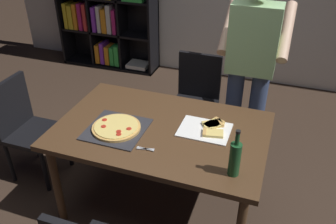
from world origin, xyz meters
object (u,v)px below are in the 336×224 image
chair_left_end (25,124)px  kitchen_scissors (135,147)px  dining_table (161,137)px  pepperoni_pizza_on_tray (116,128)px  person_serving_pizza (251,65)px  wine_bottle (235,158)px  chair_far_side (196,95)px  bookshelf (104,1)px

chair_left_end → kitchen_scissors: size_ratio=4.60×
kitchen_scissors → chair_left_end: bearing=166.7°
dining_table → pepperoni_pizza_on_tray: pepperoni_pizza_on_tray is taller
person_serving_pizza → pepperoni_pizza_on_tray: 1.21m
chair_left_end → wine_bottle: size_ratio=2.85×
chair_far_side → wine_bottle: wine_bottle is taller
chair_left_end → person_serving_pizza: (1.74, 0.75, 0.49)m
bookshelf → pepperoni_pizza_on_tray: (1.42, -2.51, -0.16)m
wine_bottle → person_serving_pizza: bearing=94.2°
person_serving_pizza → kitchen_scissors: 1.21m
person_serving_pizza → dining_table: bearing=-123.5°
kitchen_scissors → bookshelf: bearing=121.6°
dining_table → chair_far_side: size_ratio=1.68×
dining_table → kitchen_scissors: bearing=-106.4°
person_serving_pizza → wine_bottle: person_serving_pizza is taller
dining_table → chair_left_end: 1.25m
chair_left_end → person_serving_pizza: 1.96m
wine_bottle → kitchen_scissors: size_ratio=1.61×
chair_far_side → wine_bottle: 1.45m
chair_far_side → pepperoni_pizza_on_tray: chair_far_side is taller
dining_table → person_serving_pizza: person_serving_pizza is taller
dining_table → bookshelf: (-1.71, 2.38, 0.25)m
dining_table → chair_left_end: (-1.24, 0.00, -0.16)m
chair_left_end → person_serving_pizza: bearing=23.5°
chair_left_end → bookshelf: bearing=101.2°
kitchen_scissors → chair_far_side: bearing=86.3°
dining_table → person_serving_pizza: bearing=56.5°
bookshelf → wine_bottle: 3.54m
dining_table → pepperoni_pizza_on_tray: (-0.29, -0.12, 0.09)m
dining_table → pepperoni_pizza_on_tray: size_ratio=3.72×
wine_bottle → dining_table: bearing=151.8°
person_serving_pizza → pepperoni_pizza_on_tray: (-0.79, -0.88, -0.23)m
dining_table → bookshelf: size_ratio=0.77×
dining_table → kitchen_scissors: (-0.08, -0.28, 0.08)m
bookshelf → person_serving_pizza: bookshelf is taller
bookshelf → wine_bottle: (2.29, -2.69, -0.06)m
chair_far_side → pepperoni_pizza_on_tray: bearing=-105.0°
bookshelf → pepperoni_pizza_on_tray: size_ratio=4.80×
wine_bottle → kitchen_scissors: bearing=177.0°
person_serving_pizza → kitchen_scissors: size_ratio=8.94×
person_serving_pizza → bookshelf: bearing=143.6°
chair_far_side → bookshelf: 2.26m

